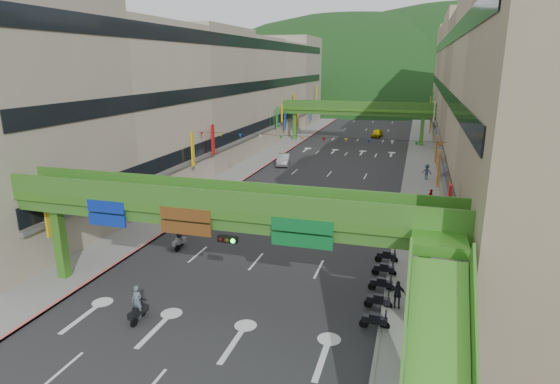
% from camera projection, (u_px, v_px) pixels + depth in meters
% --- Properties ---
extents(ground, '(320.00, 320.00, 0.00)m').
position_uv_depth(ground, '(171.00, 363.00, 21.76)').
color(ground, black).
rests_on(ground, ground).
extents(road_slab, '(18.00, 140.00, 0.02)m').
position_uv_depth(road_slab, '(342.00, 159.00, 67.99)').
color(road_slab, '#28282B').
rests_on(road_slab, ground).
extents(sidewalk_left, '(4.00, 140.00, 0.15)m').
position_uv_depth(sidewalk_left, '(270.00, 154.00, 70.96)').
color(sidewalk_left, gray).
rests_on(sidewalk_left, ground).
extents(sidewalk_right, '(4.00, 140.00, 0.15)m').
position_uv_depth(sidewalk_right, '(421.00, 163.00, 64.99)').
color(sidewalk_right, gray).
rests_on(sidewalk_right, ground).
extents(curb_left, '(0.20, 140.00, 0.18)m').
position_uv_depth(curb_left, '(282.00, 155.00, 70.44)').
color(curb_left, '#CC5959').
rests_on(curb_left, ground).
extents(curb_right, '(0.20, 140.00, 0.18)m').
position_uv_depth(curb_right, '(406.00, 162.00, 65.50)').
color(curb_right, gray).
rests_on(curb_right, ground).
extents(building_row_left, '(12.80, 95.00, 19.00)m').
position_uv_depth(building_row_left, '(220.00, 90.00, 70.61)').
color(building_row_left, '#9E937F').
rests_on(building_row_left, ground).
extents(building_row_right, '(12.80, 95.00, 19.00)m').
position_uv_depth(building_row_right, '(490.00, 95.00, 60.33)').
color(building_row_right, gray).
rests_on(building_row_right, ground).
extents(overpass_near, '(28.00, 12.27, 7.10)m').
position_uv_depth(overpass_near, '(231.00, 223.00, 25.09)').
color(overpass_near, '#4C9E2D').
rests_on(overpass_near, ground).
extents(overpass_far, '(28.00, 2.20, 7.10)m').
position_uv_depth(overpass_far, '(357.00, 112.00, 80.42)').
color(overpass_far, '#4C9E2D').
rests_on(overpass_far, ground).
extents(hill_left, '(168.00, 140.00, 112.00)m').
position_uv_depth(hill_left, '(349.00, 100.00, 173.78)').
color(hill_left, '#1C4419').
rests_on(hill_left, ground).
extents(hill_right, '(208.00, 176.00, 128.00)m').
position_uv_depth(hill_right, '(459.00, 99.00, 181.41)').
color(hill_right, '#1C4419').
rests_on(hill_right, ground).
extents(bunting_string, '(26.00, 0.36, 0.47)m').
position_uv_depth(bunting_string, '(313.00, 139.00, 47.91)').
color(bunting_string, black).
rests_on(bunting_string, ground).
extents(scooter_rider_near, '(0.69, 1.60, 2.08)m').
position_uv_depth(scooter_rider_near, '(137.00, 305.00, 25.04)').
color(scooter_rider_near, black).
rests_on(scooter_rider_near, ground).
extents(scooter_rider_mid, '(0.87, 1.60, 2.05)m').
position_uv_depth(scooter_rider_mid, '(294.00, 198.00, 44.53)').
color(scooter_rider_mid, black).
rests_on(scooter_rider_mid, ground).
extents(scooter_rider_left, '(1.04, 1.58, 2.01)m').
position_uv_depth(scooter_rider_left, '(179.00, 236.00, 34.90)').
color(scooter_rider_left, gray).
rests_on(scooter_rider_left, ground).
extents(scooter_rider_far, '(0.84, 1.59, 1.92)m').
position_uv_depth(scooter_rider_far, '(200.00, 219.00, 38.82)').
color(scooter_rider_far, '#8E1A00').
rests_on(scooter_rider_far, ground).
extents(parked_scooter_row, '(1.60, 9.35, 1.08)m').
position_uv_depth(parked_scooter_row, '(382.00, 283.00, 28.48)').
color(parked_scooter_row, black).
rests_on(parked_scooter_row, ground).
extents(car_silver, '(2.33, 4.74, 1.50)m').
position_uv_depth(car_silver, '(284.00, 160.00, 63.75)').
color(car_silver, '#A3A3A9').
rests_on(car_silver, ground).
extents(car_yellow, '(2.05, 4.40, 1.46)m').
position_uv_depth(car_yellow, '(377.00, 133.00, 88.06)').
color(car_yellow, '#E7CC01').
rests_on(car_yellow, ground).
extents(pedestrian_red, '(0.84, 0.73, 1.49)m').
position_uv_depth(pedestrian_red, '(431.00, 198.00, 45.54)').
color(pedestrian_red, '#BD0808').
rests_on(pedestrian_red, ground).
extents(pedestrian_dark, '(0.97, 0.44, 1.62)m').
position_uv_depth(pedestrian_dark, '(397.00, 297.00, 26.28)').
color(pedestrian_dark, black).
rests_on(pedestrian_dark, ground).
extents(pedestrian_blue, '(0.95, 0.74, 1.80)m').
position_uv_depth(pedestrian_blue, '(427.00, 173.00, 55.34)').
color(pedestrian_blue, '#30425A').
rests_on(pedestrian_blue, ground).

